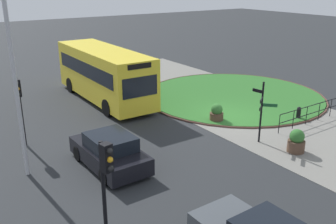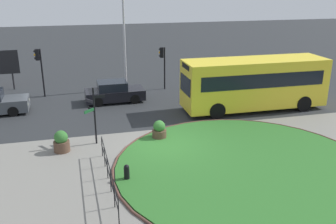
{
  "view_description": "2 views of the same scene",
  "coord_description": "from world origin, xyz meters",
  "views": [
    {
      "loc": [
        -14.51,
        14.06,
        7.33
      ],
      "look_at": [
        0.56,
        3.82,
        0.92
      ],
      "focal_mm": 40.51,
      "sensor_mm": 36.0,
      "label": 1
    },
    {
      "loc": [
        -4.04,
        -16.51,
        7.72
      ],
      "look_at": [
        0.87,
        2.73,
        0.84
      ],
      "focal_mm": 39.74,
      "sensor_mm": 36.0,
      "label": 2
    }
  ],
  "objects": [
    {
      "name": "signpost_directional",
      "position": [
        -3.3,
        1.23,
        1.69
      ],
      "size": [
        1.08,
        1.05,
        2.97
      ],
      "color": "black",
      "rests_on": "ground"
    },
    {
      "name": "traffic_light_far",
      "position": [
        -6.43,
        10.51,
        2.54
      ],
      "size": [
        0.49,
        0.31,
        3.46
      ],
      "rotation": [
        0.0,
        0.0,
        3.34
      ],
      "color": "black",
      "rests_on": "ground"
    },
    {
      "name": "ground",
      "position": [
        0.0,
        0.0,
        0.0
      ],
      "size": [
        120.0,
        120.0,
        0.0
      ],
      "primitive_type": "plane",
      "color": "#282B2D"
    },
    {
      "name": "grass_kerb_ring",
      "position": [
        2.95,
        -3.02,
        0.06
      ],
      "size": [
        11.83,
        11.83,
        0.11
      ],
      "primitive_type": "torus",
      "color": "brown",
      "rests_on": "ground"
    },
    {
      "name": "grass_island",
      "position": [
        2.95,
        -3.02,
        0.05
      ],
      "size": [
        11.52,
        11.52,
        0.1
      ],
      "primitive_type": "cylinder",
      "color": "#2D6B28",
      "rests_on": "ground"
    },
    {
      "name": "bus_yellow",
      "position": [
        6.95,
        4.35,
        1.74
      ],
      "size": [
        9.16,
        2.73,
        3.25
      ],
      "rotation": [
        0.0,
        0.0,
        3.13
      ],
      "color": "yellow",
      "rests_on": "ground"
    },
    {
      "name": "traffic_light_near",
      "position": [
        2.44,
        10.51,
        2.37
      ],
      "size": [
        0.48,
        0.32,
        3.22
      ],
      "rotation": [
        0.0,
        0.0,
        2.88
      ],
      "color": "black",
      "rests_on": "ground"
    },
    {
      "name": "planter_near_signpost",
      "position": [
        -4.96,
        0.66,
        0.5
      ],
      "size": [
        0.77,
        0.77,
        1.08
      ],
      "color": "brown",
      "rests_on": "ground"
    },
    {
      "name": "railing_grass_edge",
      "position": [
        -3.06,
        -3.12,
        0.66
      ],
      "size": [
        0.12,
        5.53,
        1.02
      ],
      "rotation": [
        0.0,
        0.0,
        4.73
      ],
      "color": "black",
      "rests_on": "ground"
    },
    {
      "name": "car_far_lane",
      "position": [
        -1.56,
        8.15,
        0.67
      ],
      "size": [
        4.04,
        1.96,
        1.44
      ],
      "rotation": [
        0.0,
        0.0,
        0.02
      ],
      "color": "black",
      "rests_on": "ground"
    },
    {
      "name": "lamppost_tall",
      "position": [
        -0.31,
        11.16,
        5.15
      ],
      "size": [
        0.32,
        0.32,
        9.71
      ],
      "color": "#B7B7BC",
      "rests_on": "ground"
    },
    {
      "name": "bollard_foreground",
      "position": [
        -2.32,
        -2.91,
        0.37
      ],
      "size": [
        0.23,
        0.23,
        0.73
      ],
      "color": "black",
      "rests_on": "ground"
    },
    {
      "name": "sidewalk_paving",
      "position": [
        0.0,
        -1.85,
        0.01
      ],
      "size": [
        32.0,
        8.3,
        0.02
      ],
      "primitive_type": "cube",
      "color": "gray",
      "rests_on": "ground"
    },
    {
      "name": "planter_kerbside",
      "position": [
        -0.03,
        1.04,
        0.46
      ],
      "size": [
        0.74,
        0.74,
        1.01
      ],
      "color": "brown",
      "rests_on": "ground"
    }
  ]
}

